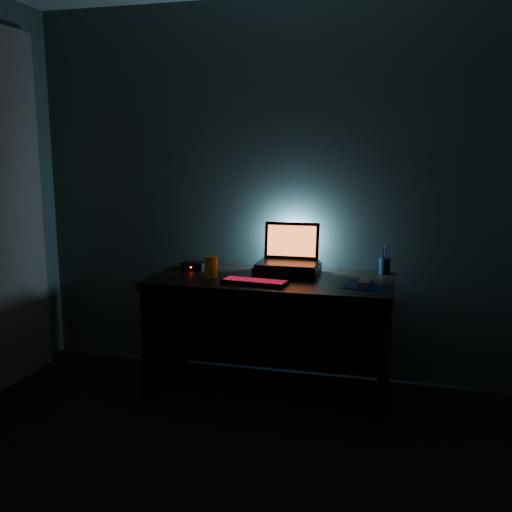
{
  "coord_description": "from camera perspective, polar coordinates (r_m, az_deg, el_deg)",
  "views": [
    {
      "loc": [
        0.76,
        -1.76,
        1.52
      ],
      "look_at": [
        -0.08,
        1.57,
        0.89
      ],
      "focal_mm": 40.0,
      "sensor_mm": 36.0,
      "label": 1
    }
  ],
  "objects": [
    {
      "name": "mouse",
      "position": [
        3.38,
        10.82,
        -2.67
      ],
      "size": [
        0.08,
        0.12,
        0.03
      ],
      "primitive_type": "cube",
      "rotation": [
        0.0,
        0.0,
        -0.16
      ],
      "color": "gray",
      "rests_on": "mousepad"
    },
    {
      "name": "mousepad",
      "position": [
        3.38,
        10.8,
        -2.97
      ],
      "size": [
        0.25,
        0.23,
        0.0
      ],
      "primitive_type": "cube",
      "rotation": [
        0.0,
        0.0,
        -0.16
      ],
      "color": "navy",
      "rests_on": "desk"
    },
    {
      "name": "curtain",
      "position": [
        4.05,
        -23.56,
        4.24
      ],
      "size": [
        0.06,
        0.65,
        2.3
      ],
      "primitive_type": "cube",
      "color": "#AF9A8C",
      "rests_on": "ground"
    },
    {
      "name": "pen_cup",
      "position": [
        3.75,
        12.74,
        -0.97
      ],
      "size": [
        0.08,
        0.08,
        0.1
      ],
      "primitive_type": "cylinder",
      "rotation": [
        0.0,
        0.0,
        0.11
      ],
      "color": "black",
      "rests_on": "desk"
    },
    {
      "name": "room",
      "position": [
        1.94,
        -9.03,
        2.19
      ],
      "size": [
        3.5,
        4.0,
        2.5
      ],
      "color": "black",
      "rests_on": "ground"
    },
    {
      "name": "keyboard",
      "position": [
        3.38,
        -0.14,
        -2.6
      ],
      "size": [
        0.4,
        0.17,
        0.02
      ],
      "rotation": [
        0.0,
        0.0,
        -0.11
      ],
      "color": "black",
      "rests_on": "desk"
    },
    {
      "name": "riser",
      "position": [
        3.65,
        3.19,
        -1.37
      ],
      "size": [
        0.4,
        0.3,
        0.06
      ],
      "primitive_type": "cube",
      "rotation": [
        0.0,
        0.0,
        0.0
      ],
      "color": "black",
      "rests_on": "desk"
    },
    {
      "name": "juice_glass",
      "position": [
        3.55,
        -4.53,
        -1.08
      ],
      "size": [
        0.1,
        0.1,
        0.14
      ],
      "primitive_type": "cylinder",
      "rotation": [
        0.0,
        0.0,
        0.39
      ],
      "color": "#FFB80D",
      "rests_on": "desk"
    },
    {
      "name": "router",
      "position": [
        3.82,
        -6.16,
        -0.96
      ],
      "size": [
        0.15,
        0.13,
        0.05
      ],
      "rotation": [
        0.0,
        0.0,
        -0.06
      ],
      "color": "black",
      "rests_on": "desk"
    },
    {
      "name": "desk",
      "position": [
        3.66,
        1.68,
        -5.94
      ],
      "size": [
        1.5,
        0.7,
        0.75
      ],
      "color": "black",
      "rests_on": "ground"
    },
    {
      "name": "laptop",
      "position": [
        3.68,
        3.36,
        0.16
      ],
      "size": [
        0.38,
        0.28,
        0.26
      ],
      "rotation": [
        0.0,
        0.0,
        0.0
      ],
      "color": "black",
      "rests_on": "riser"
    }
  ]
}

